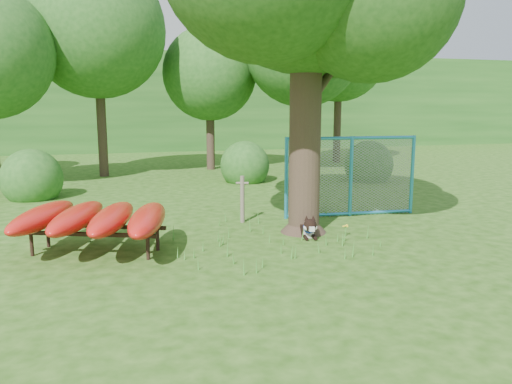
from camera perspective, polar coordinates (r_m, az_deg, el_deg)
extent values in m
plane|color=#20490E|center=(9.37, 0.85, -7.31)|extent=(80.00, 80.00, 0.00)
cylinder|color=#31241B|center=(10.80, 5.67, 9.22)|extent=(0.87, 0.87, 5.31)
cone|color=#31241B|center=(11.09, 5.46, -3.22)|extent=(1.31, 1.31, 0.53)
cylinder|color=#31241B|center=(11.26, 8.21, 12.97)|extent=(1.27, 1.12, 1.13)
cylinder|color=#31241B|center=(10.67, 2.78, 15.53)|extent=(1.26, 0.38, 1.09)
cylinder|color=brown|center=(11.87, -1.57, -0.84)|extent=(0.14, 0.14, 1.13)
cylinder|color=brown|center=(11.81, -1.58, 1.02)|extent=(0.30, 0.17, 0.06)
cylinder|color=black|center=(10.19, -24.26, -5.53)|extent=(0.09, 0.09, 0.43)
cylinder|color=black|center=(9.30, -12.25, -6.30)|extent=(0.09, 0.09, 0.43)
cylinder|color=black|center=(10.70, -22.67, -4.72)|extent=(0.09, 0.09, 0.43)
cylinder|color=black|center=(9.84, -11.18, -5.36)|extent=(0.09, 0.09, 0.43)
cube|color=black|center=(9.63, -18.61, -4.61)|extent=(2.40, 1.01, 0.07)
cube|color=black|center=(10.16, -17.23, -3.79)|extent=(2.40, 1.01, 0.07)
ellipsoid|color=red|center=(10.30, -23.21, -2.61)|extent=(1.35, 2.62, 0.41)
ellipsoid|color=red|center=(9.99, -19.77, -2.76)|extent=(1.27, 2.63, 0.41)
ellipsoid|color=red|center=(9.71, -16.13, -2.91)|extent=(1.19, 2.63, 0.41)
ellipsoid|color=red|center=(9.48, -12.29, -3.05)|extent=(1.11, 2.63, 0.41)
cube|color=black|center=(10.95, 5.60, -4.15)|extent=(0.38, 0.76, 0.25)
cube|color=silver|center=(10.66, 5.96, -4.60)|extent=(0.25, 0.18, 0.23)
sphere|color=black|center=(10.44, 6.21, -3.80)|extent=(0.27, 0.27, 0.27)
cube|color=silver|center=(10.33, 6.37, -4.19)|extent=(0.12, 0.16, 0.09)
sphere|color=silver|center=(10.41, 5.79, -4.07)|extent=(0.12, 0.12, 0.12)
sphere|color=silver|center=(10.45, 6.68, -4.03)|extent=(0.12, 0.12, 0.12)
cone|color=black|center=(10.43, 5.79, -2.99)|extent=(0.13, 0.14, 0.13)
cone|color=black|center=(10.46, 6.56, -2.97)|extent=(0.10, 0.12, 0.13)
cylinder|color=black|center=(10.51, 5.65, -5.15)|extent=(0.12, 0.32, 0.07)
cylinder|color=black|center=(10.55, 6.64, -5.11)|extent=(0.12, 0.32, 0.07)
sphere|color=black|center=(11.31, 5.43, -3.16)|extent=(0.17, 0.17, 0.17)
torus|color=blue|center=(10.53, 6.10, -4.03)|extent=(0.27, 0.11, 0.26)
cylinder|color=#298AC1|center=(12.22, 3.48, 1.56)|extent=(0.10, 0.10, 2.02)
cylinder|color=#298AC1|center=(12.76, 10.79, 1.76)|extent=(0.10, 0.10, 2.02)
cylinder|color=#298AC1|center=(13.49, 17.41, 1.91)|extent=(0.10, 0.10, 2.02)
cylinder|color=#298AC1|center=(12.66, 10.93, 6.08)|extent=(3.36, 0.33, 0.08)
cylinder|color=#298AC1|center=(12.92, 10.66, -2.43)|extent=(3.36, 0.33, 0.08)
plane|color=gray|center=(12.76, 10.79, 1.76)|extent=(3.35, 0.25, 3.36)
cylinder|color=#438D2E|center=(10.85, 10.19, -4.44)|extent=(0.02, 0.02, 0.23)
sphere|color=yellow|center=(10.83, 10.20, -3.85)|extent=(0.04, 0.04, 0.04)
sphere|color=yellow|center=(10.87, 10.35, -3.74)|extent=(0.04, 0.04, 0.04)
sphere|color=yellow|center=(10.84, 9.95, -3.89)|extent=(0.04, 0.04, 0.04)
sphere|color=yellow|center=(10.81, 10.40, -3.88)|extent=(0.04, 0.04, 0.04)
sphere|color=yellow|center=(10.79, 10.17, -3.83)|extent=(0.04, 0.04, 0.04)
cylinder|color=#31241B|center=(20.58, -17.30, 9.00)|extent=(0.36, 0.36, 5.25)
sphere|color=#21561C|center=(20.77, -17.74, 17.30)|extent=(5.20, 5.20, 5.20)
cylinder|color=#31241B|center=(21.97, -5.25, 7.60)|extent=(0.36, 0.36, 3.85)
sphere|color=#21561C|center=(22.00, -5.34, 13.33)|extent=(4.00, 4.00, 4.00)
cylinder|color=#31241B|center=(20.99, 5.32, 8.74)|extent=(0.36, 0.36, 4.76)
sphere|color=#21561C|center=(21.12, 5.44, 16.13)|extent=(4.80, 4.80, 4.80)
cylinder|color=#31241B|center=(24.93, 9.31, 8.97)|extent=(0.36, 0.36, 4.90)
sphere|color=#21561C|center=(25.06, 9.49, 15.39)|extent=(4.60, 4.60, 4.60)
sphere|color=#21561C|center=(16.48, -24.10, -0.69)|extent=(1.80, 1.80, 1.80)
sphere|color=#21561C|center=(19.10, 12.67, 1.27)|extent=(1.80, 1.80, 1.80)
sphere|color=#21561C|center=(18.37, -1.28, 1.17)|extent=(1.80, 1.80, 1.80)
cube|color=#21561C|center=(36.66, -12.07, 9.97)|extent=(80.00, 12.00, 6.00)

